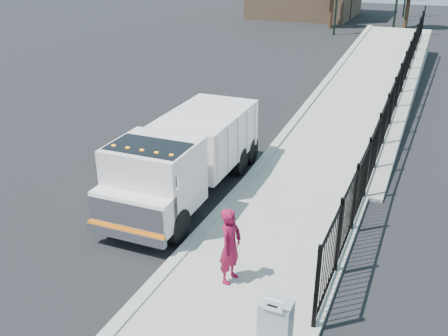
% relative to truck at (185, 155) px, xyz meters
% --- Properties ---
extents(ground, '(120.00, 120.00, 0.00)m').
position_rel_truck_xyz_m(ground, '(1.40, -2.15, -1.32)').
color(ground, black).
rests_on(ground, ground).
extents(sidewalk, '(3.55, 12.00, 0.12)m').
position_rel_truck_xyz_m(sidewalk, '(3.32, -4.15, -1.26)').
color(sidewalk, '#9E998E').
rests_on(sidewalk, ground).
extents(curb, '(0.30, 12.00, 0.16)m').
position_rel_truck_xyz_m(curb, '(1.40, -4.15, -1.24)').
color(curb, '#ADAAA3').
rests_on(curb, ground).
extents(ramp, '(3.95, 24.06, 3.19)m').
position_rel_truck_xyz_m(ramp, '(3.52, 13.85, -1.32)').
color(ramp, '#9E998E').
rests_on(ramp, ground).
extents(iron_fence, '(0.10, 28.00, 1.80)m').
position_rel_truck_xyz_m(iron_fence, '(4.95, 9.85, -0.42)').
color(iron_fence, black).
rests_on(iron_fence, ground).
extents(truck, '(2.37, 6.89, 2.35)m').
position_rel_truck_xyz_m(truck, '(0.00, 0.00, 0.00)').
color(truck, black).
rests_on(truck, ground).
extents(worker, '(0.50, 0.69, 1.76)m').
position_rel_truck_xyz_m(worker, '(2.88, -3.43, -0.32)').
color(worker, maroon).
rests_on(worker, sidewalk).
extents(utility_cabinet, '(0.55, 0.40, 1.25)m').
position_rel_truck_xyz_m(utility_cabinet, '(4.50, -5.24, -0.58)').
color(utility_cabinet, gray).
rests_on(utility_cabinet, sidewalk).
extents(arrow_sign, '(0.35, 0.04, 0.22)m').
position_rel_truck_xyz_m(arrow_sign, '(4.50, -5.46, 0.16)').
color(arrow_sign, white).
rests_on(arrow_sign, utility_cabinet).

